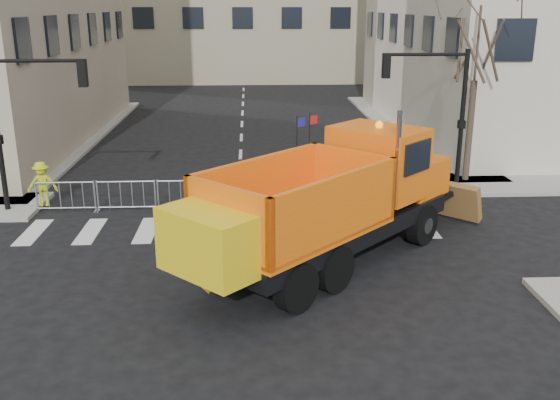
{
  "coord_description": "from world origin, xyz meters",
  "views": [
    {
      "loc": [
        0.45,
        -13.54,
        6.97
      ],
      "look_at": [
        1.25,
        2.5,
        1.9
      ],
      "focal_mm": 40.0,
      "sensor_mm": 36.0,
      "label": 1
    }
  ],
  "objects_px": {
    "worker": "(42,184)",
    "cop_a": "(389,187)",
    "cop_c": "(424,201)",
    "plow_truck": "(327,200)",
    "cop_b": "(415,191)",
    "newspaper_box": "(439,187)"
  },
  "relations": [
    {
      "from": "worker",
      "to": "cop_a",
      "type": "bearing_deg",
      "value": -10.13
    },
    {
      "from": "cop_c",
      "to": "plow_truck",
      "type": "bearing_deg",
      "value": -28.4
    },
    {
      "from": "cop_a",
      "to": "cop_b",
      "type": "xyz_separation_m",
      "value": [
        0.81,
        -0.28,
        -0.1
      ]
    },
    {
      "from": "newspaper_box",
      "to": "plow_truck",
      "type": "bearing_deg",
      "value": -129.75
    },
    {
      "from": "cop_a",
      "to": "cop_c",
      "type": "xyz_separation_m",
      "value": [
        0.89,
        -1.22,
        -0.15
      ]
    },
    {
      "from": "newspaper_box",
      "to": "worker",
      "type": "bearing_deg",
      "value": -178.29
    },
    {
      "from": "newspaper_box",
      "to": "cop_b",
      "type": "bearing_deg",
      "value": -134.76
    },
    {
      "from": "plow_truck",
      "to": "newspaper_box",
      "type": "relative_size",
      "value": 8.99
    },
    {
      "from": "cop_b",
      "to": "cop_c",
      "type": "height_order",
      "value": "cop_b"
    },
    {
      "from": "plow_truck",
      "to": "cop_c",
      "type": "distance_m",
      "value": 4.88
    },
    {
      "from": "cop_c",
      "to": "worker",
      "type": "distance_m",
      "value": 13.15
    },
    {
      "from": "plow_truck",
      "to": "worker",
      "type": "bearing_deg",
      "value": 104.95
    },
    {
      "from": "cop_b",
      "to": "cop_c",
      "type": "distance_m",
      "value": 0.94
    },
    {
      "from": "cop_a",
      "to": "cop_b",
      "type": "distance_m",
      "value": 0.86
    },
    {
      "from": "cop_a",
      "to": "newspaper_box",
      "type": "bearing_deg",
      "value": -179.35
    },
    {
      "from": "cop_c",
      "to": "worker",
      "type": "bearing_deg",
      "value": -79.07
    },
    {
      "from": "plow_truck",
      "to": "cop_a",
      "type": "height_order",
      "value": "plow_truck"
    },
    {
      "from": "worker",
      "to": "cop_b",
      "type": "bearing_deg",
      "value": -11.08
    },
    {
      "from": "cop_b",
      "to": "worker",
      "type": "height_order",
      "value": "worker"
    },
    {
      "from": "plow_truck",
      "to": "worker",
      "type": "relative_size",
      "value": 6.21
    },
    {
      "from": "cop_c",
      "to": "worker",
      "type": "height_order",
      "value": "worker"
    },
    {
      "from": "cop_a",
      "to": "cop_c",
      "type": "height_order",
      "value": "cop_a"
    }
  ]
}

